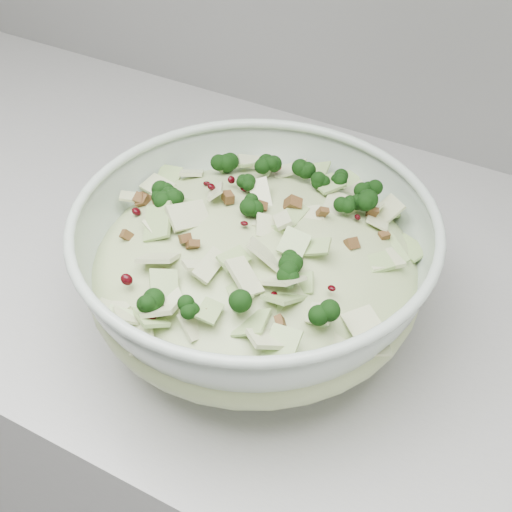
{
  "coord_description": "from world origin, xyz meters",
  "views": [
    {
      "loc": [
        0.62,
        1.19,
        1.42
      ],
      "look_at": [
        0.39,
        1.59,
        0.99
      ],
      "focal_mm": 50.0,
      "sensor_mm": 36.0,
      "label": 1
    }
  ],
  "objects": [
    {
      "name": "mixing_bowl",
      "position": [
        0.39,
        1.6,
        0.97
      ],
      "size": [
        0.35,
        0.35,
        0.13
      ],
      "rotation": [
        0.0,
        0.0,
        -0.08
      ],
      "color": "#B4C6B6",
      "rests_on": "counter"
    },
    {
      "name": "counter",
      "position": [
        0.0,
        1.7,
        0.45
      ],
      "size": [
        3.6,
        0.6,
        0.9
      ],
      "primitive_type": "cube",
      "color": "#A9A9A4",
      "rests_on": "floor"
    },
    {
      "name": "salad",
      "position": [
        0.39,
        1.6,
        0.99
      ],
      "size": [
        0.38,
        0.38,
        0.13
      ],
      "rotation": [
        0.0,
        0.0,
        0.31
      ],
      "color": "#C3D390",
      "rests_on": "mixing_bowl"
    }
  ]
}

